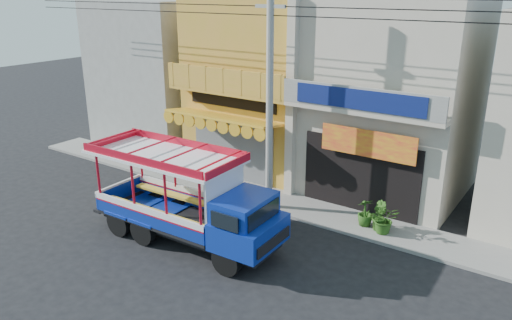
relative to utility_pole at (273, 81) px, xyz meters
The scene contains 12 objects.
ground 6.08m from the utility_pole, 75.53° to the right, with size 90.00×90.00×0.00m, color black.
sidewalk 5.09m from the utility_pole, 39.41° to the left, with size 30.00×2.00×0.12m, color slate.
shophouse_left 5.70m from the utility_pole, 124.03° to the left, with size 6.00×7.50×8.24m.
shophouse_right 5.54m from the utility_pole, 58.56° to the left, with size 6.00×6.75×8.24m.
party_pilaster 1.87m from the utility_pole, 95.46° to the left, with size 0.35×0.30×8.00m, color #B8AC97.
filler_building_left 11.25m from the utility_pole, 155.15° to the left, with size 6.00×6.00×7.60m, color gray.
utility_pole is the anchor object (origin of this frame).
songthaew_truck 5.18m from the utility_pole, 96.72° to the right, with size 7.00×2.50×3.24m.
green_sign 7.75m from the utility_pole, behind, with size 0.59×0.40×0.91m.
potted_plant_a 6.21m from the utility_pole, ahead, with size 0.94×0.82×1.05m, color #254C15.
potted_plant_b 6.03m from the utility_pole, ahead, with size 0.58×0.47×1.05m, color #254C15.
potted_plant_c 5.72m from the utility_pole, ahead, with size 0.57×0.57×1.01m, color #254C15.
Camera 1 is at (8.74, -11.65, 8.23)m, focal length 35.00 mm.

